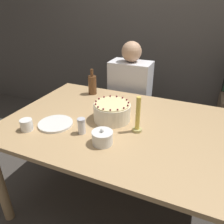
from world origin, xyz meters
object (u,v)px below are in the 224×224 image
Objects in this scene: candle at (138,118)px; person_man_blue_shirt at (129,108)px; sugar_bowl at (102,138)px; sugar_shaker at (82,126)px; bottle at (92,85)px; cake at (112,112)px.

candle is 0.20× the size of person_man_blue_shirt.
person_man_blue_shirt reaches higher than sugar_bowl.
bottle reaches higher than sugar_shaker.
person_man_blue_shirt is at bearing 90.46° from sugar_shaker.
candle reaches higher than sugar_bowl.
sugar_shaker reaches higher than sugar_bowl.
cake is at bearing 66.44° from sugar_shaker.
sugar_bowl is 0.18m from sugar_shaker.
sugar_bowl is at bearing -77.58° from cake.
person_man_blue_shirt is at bearing 99.91° from sugar_bowl.
candle reaches higher than sugar_shaker.
candle is at bearing 55.35° from sugar_bowl.
bottle is (-0.56, 0.45, -0.01)m from candle.
sugar_bowl is at bearing -124.65° from candle.
cake is 0.80m from person_man_blue_shirt.
sugar_bowl is 0.79m from bottle.
person_man_blue_shirt is at bearing 112.03° from candle.
bottle is 0.19× the size of person_man_blue_shirt.
sugar_shaker is at bearing -152.65° from candle.
cake is 2.48× the size of sugar_shaker.
bottle reaches higher than sugar_bowl.
bottle is (-0.35, 0.37, 0.02)m from cake.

